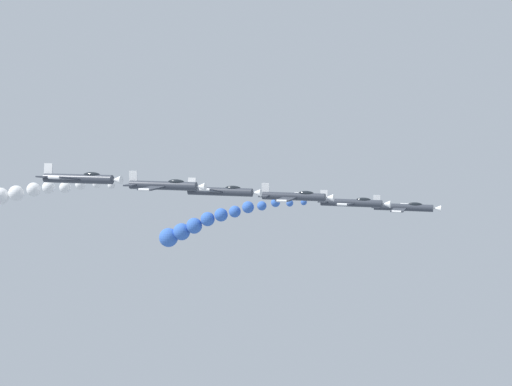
# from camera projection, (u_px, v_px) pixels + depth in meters

# --- Properties ---
(airplane_lead) EXTENTS (9.56, 10.35, 2.32)m
(airplane_lead) POSITION_uv_depth(u_px,v_px,m) (404.00, 207.00, 124.13)
(airplane_lead) COLOR #333842
(airplane_left_inner) EXTENTS (9.56, 10.35, 2.40)m
(airplane_left_inner) POSITION_uv_depth(u_px,v_px,m) (352.00, 203.00, 117.79)
(airplane_left_inner) COLOR #333842
(smoke_trail_left_inner) EXTENTS (3.03, 23.56, 8.21)m
(smoke_trail_left_inner) POSITION_uv_depth(u_px,v_px,m) (200.00, 225.00, 124.85)
(smoke_trail_left_inner) COLOR blue
(airplane_right_inner) EXTENTS (9.56, 10.35, 2.32)m
(airplane_right_inner) POSITION_uv_depth(u_px,v_px,m) (295.00, 196.00, 112.56)
(airplane_right_inner) COLOR #333842
(airplane_left_outer) EXTENTS (9.49, 10.35, 2.82)m
(airplane_left_outer) POSITION_uv_depth(u_px,v_px,m) (221.00, 191.00, 107.21)
(airplane_left_outer) COLOR #333842
(airplane_right_outer) EXTENTS (9.56, 10.35, 2.32)m
(airplane_right_outer) POSITION_uv_depth(u_px,v_px,m) (164.00, 185.00, 101.30)
(airplane_right_outer) COLOR #333842
(smoke_trail_right_outer) EXTENTS (4.83, 19.08, 3.88)m
(smoke_trail_right_outer) POSITION_uv_depth(u_px,v_px,m) (17.00, 193.00, 105.77)
(smoke_trail_right_outer) COLOR white
(airplane_trailing) EXTENTS (9.53, 10.35, 2.65)m
(airplane_trailing) POSITION_uv_depth(u_px,v_px,m) (79.00, 179.00, 95.76)
(airplane_trailing) COLOR #333842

